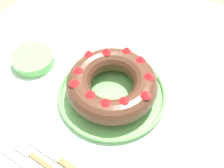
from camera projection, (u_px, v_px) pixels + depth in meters
dining_table at (104, 113)px, 0.87m from camera, size 1.32×1.16×0.75m
serving_dish at (112, 93)px, 0.81m from camera, size 0.33×0.33×0.02m
bundt_cake at (112, 84)px, 0.77m from camera, size 0.27×0.27×0.09m
fork at (39, 160)px, 0.69m from camera, size 0.02×0.21×0.01m
cake_knife at (60, 160)px, 0.69m from camera, size 0.02×0.20×0.01m
side_bowl at (34, 59)px, 0.89m from camera, size 0.14×0.14×0.03m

